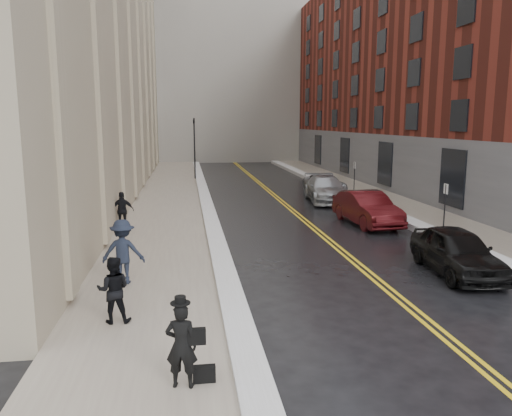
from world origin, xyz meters
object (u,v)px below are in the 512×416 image
object	(u,v)px
car_black	(457,251)
pedestrian_main	(181,345)
car_silver_far	(325,184)
pedestrian_b	(123,252)
pedestrian_c	(123,211)
car_silver_near	(326,189)
car_maroon	(367,208)
pedestrian_a	(113,290)

from	to	relation	value
car_black	pedestrian_main	world-z (taller)	pedestrian_main
pedestrian_main	car_black	bearing A→B (deg)	-135.46
car_silver_far	pedestrian_b	size ratio (longest dim) A/B	2.41
pedestrian_c	pedestrian_b	bearing A→B (deg)	91.69
car_silver_near	car_silver_far	bearing A→B (deg)	80.34
pedestrian_b	car_silver_far	bearing A→B (deg)	-117.58
car_maroon	pedestrian_b	xyz separation A→B (m)	(-10.45, -7.89, 0.32)
car_black	pedestrian_a	distance (m)	10.83
car_silver_near	pedestrian_a	bearing A→B (deg)	-114.74
car_silver_near	pedestrian_main	xyz separation A→B (m)	(-8.71, -21.21, 0.16)
car_silver_near	pedestrian_b	xyz separation A→B (m)	(-10.45, -15.01, 0.33)
pedestrian_main	pedestrian_c	bearing A→B (deg)	-69.47
car_maroon	pedestrian_b	world-z (taller)	pedestrian_b
car_black	car_silver_far	size ratio (longest dim) A/B	0.95
car_black	pedestrian_c	distance (m)	13.93
car_maroon	pedestrian_main	size ratio (longest dim) A/B	3.05
car_black	pedestrian_a	bearing A→B (deg)	-159.64
pedestrian_a	pedestrian_c	xyz separation A→B (m)	(-1.07, 10.77, 0.03)
pedestrian_main	pedestrian_c	size ratio (longest dim) A/B	0.94
pedestrian_b	pedestrian_c	size ratio (longest dim) A/B	1.15
pedestrian_b	car_maroon	bearing A→B (deg)	-139.07
car_silver_near	car_black	bearing A→B (deg)	-84.50
car_maroon	pedestrian_b	size ratio (longest dim) A/B	2.51
car_maroon	car_silver_near	size ratio (longest dim) A/B	0.89
car_maroon	car_silver_far	world-z (taller)	car_maroon
car_maroon	pedestrian_c	xyz separation A→B (m)	(-11.40, -0.09, 0.19)
car_black	pedestrian_main	bearing A→B (deg)	-140.37
car_silver_near	pedestrian_main	size ratio (longest dim) A/B	3.41
car_black	car_silver_far	world-z (taller)	car_black
car_silver_far	pedestrian_main	size ratio (longest dim) A/B	2.93
car_maroon	pedestrian_b	distance (m)	13.10
pedestrian_a	car_black	bearing A→B (deg)	-163.66
car_silver_near	pedestrian_a	distance (m)	20.74
pedestrian_a	pedestrian_b	bearing A→B (deg)	-86.96
car_black	pedestrian_c	size ratio (longest dim) A/B	2.63
car_maroon	pedestrian_main	bearing A→B (deg)	-126.70
car_silver_near	pedestrian_c	distance (m)	13.49
car_silver_near	pedestrian_main	bearing A→B (deg)	-107.18
car_maroon	pedestrian_c	distance (m)	11.40
car_black	car_silver_near	world-z (taller)	car_silver_near
car_maroon	pedestrian_a	world-z (taller)	pedestrian_a
car_black	car_maroon	distance (m)	7.95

